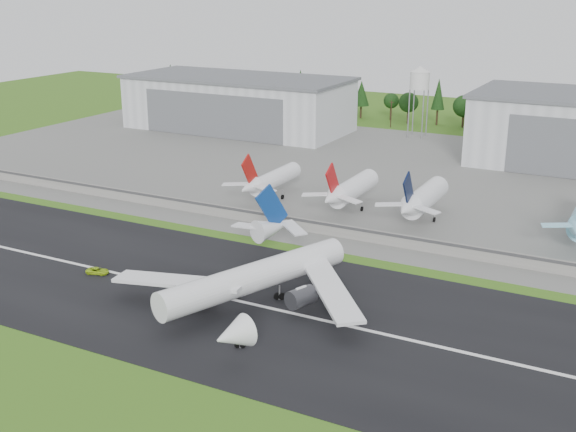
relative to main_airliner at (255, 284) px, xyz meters
The scene contains 14 objects.
ground 21.32m from the main_airliner, 152.47° to the right, with size 600.00×600.00×0.00m, color #386417.
runway 19.03m from the main_airliner, behind, with size 320.00×60.00×0.10m, color black.
runway_centerline 19.02m from the main_airliner, behind, with size 220.00×1.00×0.02m, color white.
apron 112.03m from the main_airliner, 99.46° to the left, with size 320.00×150.00×0.10m, color slate.
blast_fence 49.08m from the main_airliner, 112.07° to the left, with size 240.00×0.61×3.50m.
hangar_west 183.99m from the main_airliner, 122.36° to the left, with size 97.00×44.00×23.20m.
water_tower 178.05m from the main_airliner, 97.60° to the left, with size 8.40×8.40×29.40m.
utility_poles 191.36m from the main_airliner, 95.52° to the left, with size 230.00×3.00×12.00m, color black, non-canonical shape.
treeline 206.29m from the main_airliner, 95.12° to the left, with size 320.00×16.00×22.00m, color black, non-canonical shape.
main_airliner is the anchor object (origin of this frame).
ground_vehicle 39.61m from the main_airliner, behind, with size 2.34×5.08×1.41m, color #A2CB17.
parked_jet_red_a 74.95m from the main_airliner, 116.76° to the left, with size 7.36×31.29×16.37m.
parked_jet_red_b 67.50m from the main_airliner, 97.03° to the left, with size 7.36×31.29×16.74m.
parked_jet_navy 68.22m from the main_airliner, 79.22° to the left, with size 7.36×31.29×16.91m.
Camera 1 is at (85.33, -104.07, 61.74)m, focal length 45.00 mm.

